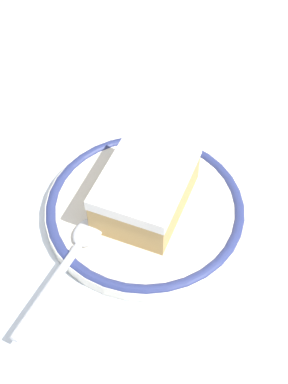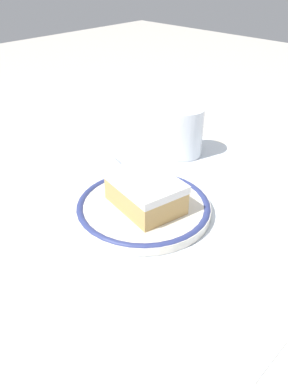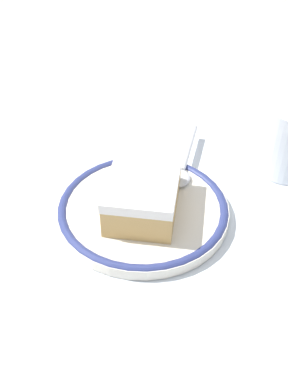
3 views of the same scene
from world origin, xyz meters
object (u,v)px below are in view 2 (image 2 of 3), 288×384
(plate, at_px, (144,207))
(cake_slice, at_px, (147,192))
(cup, at_px, (184,135))
(napkin, at_px, (160,322))
(spoon, at_px, (134,172))

(plate, bearing_deg, cake_slice, 108.00)
(plate, xyz_separation_m, cup, (-0.18, -0.07, 0.03))
(plate, bearing_deg, cup, -157.34)
(napkin, bearing_deg, cake_slice, -132.41)
(cake_slice, relative_size, cup, 1.33)
(cup, bearing_deg, cake_slice, 23.79)
(spoon, xyz_separation_m, napkin, (0.18, 0.21, -0.01))
(cup, bearing_deg, napkin, 35.58)
(plate, xyz_separation_m, spoon, (-0.05, -0.07, 0.01))
(spoon, bearing_deg, plate, 54.02)
(cup, distance_m, napkin, 0.37)
(spoon, bearing_deg, napkin, 50.29)
(spoon, relative_size, napkin, 0.92)
(plate, height_order, napkin, plate)
(napkin, bearing_deg, spoon, -129.71)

